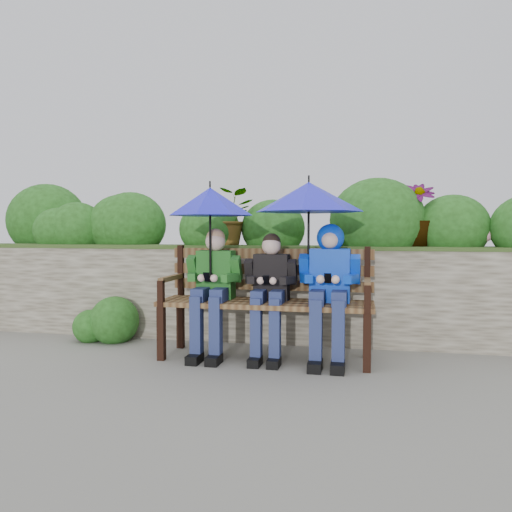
% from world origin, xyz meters
% --- Properties ---
extents(ground, '(60.00, 60.00, 0.00)m').
position_xyz_m(ground, '(0.00, 0.00, 0.00)').
color(ground, slate).
rests_on(ground, ground).
extents(garden_backdrop, '(8.00, 2.86, 1.84)m').
position_xyz_m(garden_backdrop, '(-0.08, 1.58, 0.64)').
color(garden_backdrop, brown).
rests_on(garden_backdrop, ground).
extents(park_bench, '(1.98, 0.58, 1.04)m').
position_xyz_m(park_bench, '(0.11, 0.06, 0.59)').
color(park_bench, black).
rests_on(park_bench, ground).
extents(boy_left, '(0.51, 0.59, 1.21)m').
position_xyz_m(boy_left, '(-0.39, -0.04, 0.69)').
color(boy_left, '#19591E').
rests_on(boy_left, ground).
extents(boy_middle, '(0.48, 0.56, 1.17)m').
position_xyz_m(boy_middle, '(0.16, -0.03, 0.67)').
color(boy_middle, black).
rests_on(boy_middle, ground).
extents(boy_right, '(0.54, 0.66, 1.25)m').
position_xyz_m(boy_right, '(0.70, -0.03, 0.75)').
color(boy_right, '#0D1EB7').
rests_on(boy_right, ground).
extents(umbrella_left, '(0.81, 0.81, 0.90)m').
position_xyz_m(umbrella_left, '(-0.40, -0.05, 1.46)').
color(umbrella_left, '#1416CA').
rests_on(umbrella_left, ground).
extents(umbrella_right, '(0.98, 0.98, 0.91)m').
position_xyz_m(umbrella_right, '(0.51, 0.00, 1.50)').
color(umbrella_right, '#1416CA').
rests_on(umbrella_right, ground).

